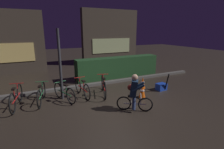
# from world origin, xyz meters

# --- Properties ---
(ground_plane) EXTENTS (40.00, 40.00, 0.00)m
(ground_plane) POSITION_xyz_m (0.00, 0.00, 0.00)
(ground_plane) COLOR #2D261E
(sidewalk_curb) EXTENTS (12.00, 0.24, 0.12)m
(sidewalk_curb) POSITION_xyz_m (0.00, 2.20, 0.06)
(sidewalk_curb) COLOR #56544F
(sidewalk_curb) RESTS_ON ground
(hedge_row) EXTENTS (4.80, 0.70, 1.13)m
(hedge_row) POSITION_xyz_m (1.80, 3.10, 0.57)
(hedge_row) COLOR #214723
(hedge_row) RESTS_ON ground
(storefront_left) EXTENTS (4.34, 0.54, 3.74)m
(storefront_left) POSITION_xyz_m (-3.85, 6.50, 1.86)
(storefront_left) COLOR #42382D
(storefront_left) RESTS_ON ground
(storefront_right) EXTENTS (4.53, 0.54, 4.11)m
(storefront_right) POSITION_xyz_m (3.25, 7.20, 2.04)
(storefront_right) COLOR #42382D
(storefront_right) RESTS_ON ground
(street_post) EXTENTS (0.10, 0.10, 2.66)m
(street_post) POSITION_xyz_m (-1.65, 1.20, 1.33)
(street_post) COLOR #2D2D33
(street_post) RESTS_ON ground
(parked_bike_leftmost) EXTENTS (0.46, 1.68, 0.78)m
(parked_bike_leftmost) POSITION_xyz_m (-3.20, 1.10, 0.36)
(parked_bike_leftmost) COLOR black
(parked_bike_leftmost) RESTS_ON ground
(parked_bike_left_mid) EXTENTS (0.49, 1.57, 0.74)m
(parked_bike_left_mid) POSITION_xyz_m (-2.40, 1.14, 0.34)
(parked_bike_left_mid) COLOR black
(parked_bike_left_mid) RESTS_ON ground
(parked_bike_center_left) EXTENTS (0.57, 1.45, 0.70)m
(parked_bike_center_left) POSITION_xyz_m (-1.61, 0.97, 0.32)
(parked_bike_center_left) COLOR black
(parked_bike_center_left) RESTS_ON ground
(parked_bike_center_right) EXTENTS (0.46, 1.59, 0.73)m
(parked_bike_center_right) POSITION_xyz_m (-0.88, 1.12, 0.34)
(parked_bike_center_right) COLOR black
(parked_bike_center_right) RESTS_ON ground
(parked_bike_right_mid) EXTENTS (0.60, 1.68, 0.80)m
(parked_bike_right_mid) POSITION_xyz_m (-0.03, 0.91, 0.36)
(parked_bike_right_mid) COLOR black
(parked_bike_right_mid) RESTS_ON ground
(traffic_cone_near) EXTENTS (0.36, 0.36, 0.55)m
(traffic_cone_near) POSITION_xyz_m (1.17, -0.10, 0.27)
(traffic_cone_near) COLOR black
(traffic_cone_near) RESTS_ON ground
(traffic_cone_far) EXTENTS (0.36, 0.36, 0.54)m
(traffic_cone_far) POSITION_xyz_m (1.84, 0.80, 0.26)
(traffic_cone_far) COLOR black
(traffic_cone_far) RESTS_ON ground
(blue_crate) EXTENTS (0.46, 0.35, 0.30)m
(blue_crate) POSITION_xyz_m (2.49, 0.30, 0.15)
(blue_crate) COLOR #193DB7
(blue_crate) RESTS_ON ground
(cyclist) EXTENTS (1.00, 0.73, 1.25)m
(cyclist) POSITION_xyz_m (0.29, -0.87, 0.63)
(cyclist) COLOR black
(cyclist) RESTS_ON ground
(closed_umbrella) EXTENTS (0.15, 0.32, 0.82)m
(closed_umbrella) POSITION_xyz_m (2.55, 0.05, 0.41)
(closed_umbrella) COLOR black
(closed_umbrella) RESTS_ON ground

